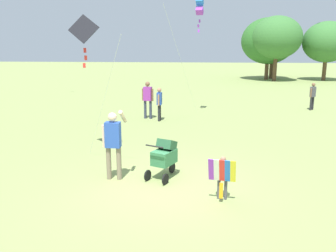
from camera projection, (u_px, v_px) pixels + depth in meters
The scene contains 10 objects.
ground_plane at pixel (165, 187), 8.54m from camera, with size 120.00×120.00×0.00m, color #849351.
treeline_distant at pixel (306, 41), 33.02m from camera, with size 15.61×6.28×5.89m.
child_with_butterfly_kite at pixel (223, 174), 7.73m from camera, with size 0.61×0.40×0.99m.
person_adult_flyer at pixel (113, 140), 8.84m from camera, with size 0.57×0.52×1.81m.
stroller at pixel (165, 155), 9.04m from camera, with size 0.81×1.10×1.03m.
kite_adult_black at pixel (84, 33), 10.31m from camera, with size 2.04×2.22×4.24m.
kite_orange_delta at pixel (200, 7), 16.29m from camera, with size 1.55×3.70×5.46m.
person_red_shirt at pixel (148, 97), 16.23m from camera, with size 0.54×0.30×1.71m.
person_sitting_far at pixel (313, 94), 18.39m from camera, with size 0.35×0.35×1.42m.
person_couple_left at pixel (159, 101), 15.80m from camera, with size 0.22×0.48×1.48m.
Camera 1 is at (0.74, -7.95, 3.36)m, focal length 37.95 mm.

